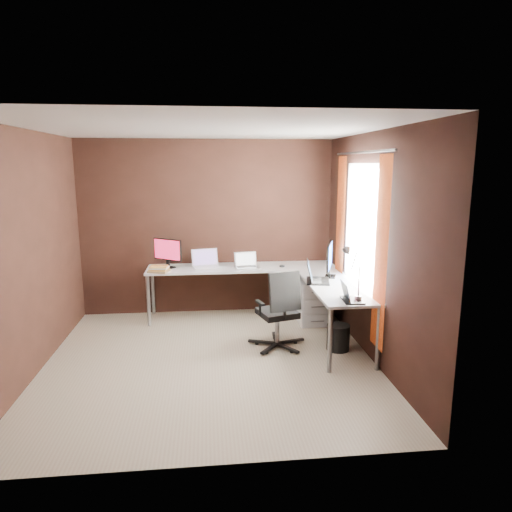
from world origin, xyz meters
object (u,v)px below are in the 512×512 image
at_px(monitor_left, 167,251).
at_px(book_stack, 159,269).
at_px(wastebasket, 338,337).
at_px(monitor_right, 330,258).
at_px(office_chair, 278,325).
at_px(laptop_black_small, 350,297).
at_px(desk_lamp, 352,267).
at_px(drawer_pedestal, 313,301).
at_px(laptop_black_big, 315,277).
at_px(laptop_silver, 246,264).
at_px(laptop_white, 206,263).

relative_size(monitor_left, book_stack, 1.34).
bearing_deg(monitor_left, wastebasket, 1.27).
height_order(monitor_right, office_chair, monitor_right).
distance_m(laptop_black_small, desk_lamp, 0.32).
bearing_deg(drawer_pedestal, office_chair, -126.24).
distance_m(laptop_black_big, office_chair, 0.75).
bearing_deg(book_stack, wastebasket, -27.73).
height_order(laptop_black_big, wastebasket, laptop_black_big).
xyz_separation_m(monitor_left, wastebasket, (2.06, -1.38, -0.81)).
xyz_separation_m(laptop_silver, laptop_black_small, (0.95, -1.69, -0.00)).
xyz_separation_m(laptop_black_small, book_stack, (-2.14, 1.56, -0.01)).
bearing_deg(drawer_pedestal, monitor_right, -73.72).
height_order(laptop_black_big, office_chair, laptop_black_big).
relative_size(laptop_silver, book_stack, 1.14).
xyz_separation_m(monitor_left, laptop_white, (0.53, -0.01, -0.18)).
relative_size(drawer_pedestal, laptop_silver, 1.73).
bearing_deg(laptop_silver, laptop_black_big, -57.00).
xyz_separation_m(laptop_black_big, book_stack, (-1.96, 0.73, -0.02)).
bearing_deg(monitor_right, book_stack, 96.39).
xyz_separation_m(monitor_left, desk_lamp, (2.06, -1.76, 0.13)).
xyz_separation_m(monitor_right, laptop_black_big, (-0.24, -0.21, -0.20)).
relative_size(monitor_right, wastebasket, 1.70).
xyz_separation_m(laptop_silver, wastebasket, (0.97, -1.27, -0.62)).
height_order(desk_lamp, wastebasket, desk_lamp).
bearing_deg(office_chair, laptop_black_small, -56.45).
xyz_separation_m(monitor_right, office_chair, (-0.73, -0.48, -0.70)).
xyz_separation_m(monitor_left, laptop_black_small, (2.04, -1.81, -0.18)).
xyz_separation_m(laptop_black_small, wastebasket, (0.02, 0.42, -0.62)).
bearing_deg(desk_lamp, laptop_silver, 98.75).
bearing_deg(drawer_pedestal, monitor_left, 168.69).
bearing_deg(laptop_black_big, wastebasket, -141.74).
distance_m(laptop_black_big, laptop_black_small, 0.85).
bearing_deg(wastebasket, laptop_black_small, -92.52).
xyz_separation_m(book_stack, office_chair, (1.47, -0.99, -0.49)).
bearing_deg(laptop_black_big, desk_lamp, -153.47).
bearing_deg(laptop_black_small, drawer_pedestal, 5.98).
bearing_deg(laptop_white, desk_lamp, -61.18).
bearing_deg(drawer_pedestal, laptop_white, 165.24).
height_order(laptop_black_big, book_stack, laptop_black_big).
bearing_deg(monitor_right, laptop_black_big, 151.25).
distance_m(drawer_pedestal, office_chair, 1.05).
relative_size(monitor_left, monitor_right, 0.78).
distance_m(drawer_pedestal, monitor_right, 0.78).
relative_size(laptop_black_big, wastebasket, 1.45).
distance_m(monitor_left, monitor_right, 2.23).
bearing_deg(laptop_white, laptop_black_big, -48.14).
distance_m(book_stack, desk_lamp, 2.66).
height_order(monitor_left, laptop_black_small, monitor_left).
distance_m(drawer_pedestal, laptop_black_big, 0.76).
distance_m(monitor_right, desk_lamp, 1.01).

